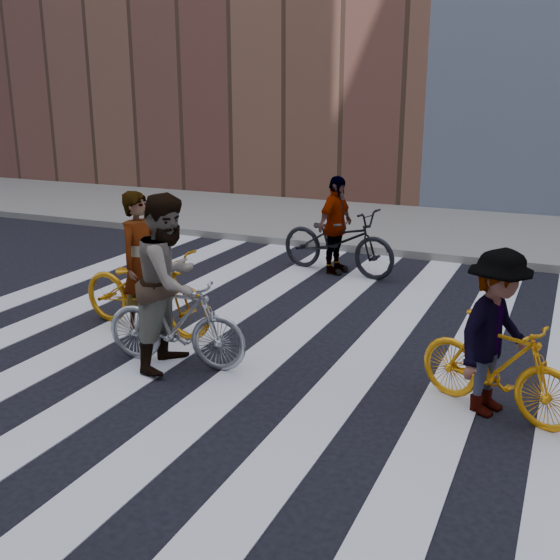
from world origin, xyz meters
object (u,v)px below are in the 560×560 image
Objects in this scene: rider_left at (141,262)px; rider_right at (495,333)px; bike_yellow_left at (146,290)px; rider_mid at (170,282)px; bike_yellow_right at (497,366)px; bike_dark_rear at (338,241)px; rider_rear at (335,225)px; bike_silver_mid at (175,323)px.

rider_left reaches higher than rider_right.
bike_yellow_left is 1.04× the size of rider_mid.
bike_yellow_right is at bearing -91.24° from bike_yellow_left.
bike_dark_rear is 1.19× the size of rider_left.
rider_rear is (-0.05, 0.00, 0.27)m from bike_dark_rear.
bike_dark_rear reaches higher than bike_yellow_right.
bike_silver_mid is 1.04× the size of bike_yellow_right.
bike_yellow_left is at bearing 44.16° from bike_silver_mid.
bike_silver_mid is 0.79× the size of bike_dark_rear.
bike_silver_mid is 4.53m from bike_dark_rear.
rider_left is 1.09× the size of rider_rear.
bike_dark_rear is at bearing -10.65° from rider_mid.
bike_yellow_left reaches higher than bike_yellow_right.
bike_dark_rear is at bearing -10.02° from bike_silver_mid.
rider_left reaches higher than bike_silver_mid.
rider_rear is at bearing 58.53° from bike_yellow_right.
bike_yellow_right is (4.43, -0.54, -0.05)m from bike_yellow_left.
rider_left is at bearing 44.16° from rider_mid.
rider_right is (4.43, -0.54, -0.10)m from rider_left.
rider_rear reaches higher than rider_right.
bike_yellow_left is at bearing 172.22° from rider_rear.
rider_rear is at bearing -9.39° from bike_silver_mid.
bike_dark_rear is at bearing 57.65° from rider_right.
rider_rear is (0.28, 4.52, 0.32)m from bike_silver_mid.
rider_mid is (-0.05, 0.00, 0.48)m from bike_silver_mid.
bike_silver_mid is 0.86× the size of rider_mid.
bike_dark_rear is (0.33, 4.52, 0.06)m from bike_silver_mid.
bike_yellow_left is at bearing -84.31° from rider_left.
bike_yellow_left is 0.95× the size of bike_dark_rear.
rider_mid is (-3.49, -0.29, 0.49)m from bike_yellow_right.
bike_yellow_right is 0.83× the size of rider_mid.
rider_left is 3.92m from rider_rear.
rider_rear is at bearing -10.02° from rider_mid.
bike_dark_rear is at bearing 58.09° from bike_yellow_right.
bike_silver_mid is 1.02× the size of rider_rear.
rider_left reaches higher than bike_dark_rear.
rider_right is 0.98× the size of rider_rear.
rider_rear is at bearing 101.25° from bike_dark_rear.
bike_dark_rear is 3.95m from rider_left.
rider_right reaches higher than bike_silver_mid.
bike_yellow_right is 4.54m from rider_left.
bike_yellow_right is 0.33m from rider_right.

